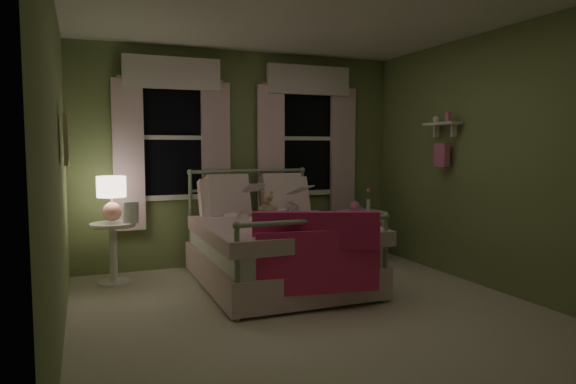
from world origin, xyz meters
name	(u,v)px	position (x,y,z in m)	size (l,w,h in m)	color
room_shell	(313,163)	(0.00, 0.00, 1.30)	(4.20, 4.20, 4.20)	#EEE4CE
bed	(276,247)	(0.03, 1.01, 0.38)	(1.58, 2.04, 1.18)	white
pink_throw	(317,243)	(0.03, -0.02, 0.61)	(1.09, 0.48, 0.71)	#D72A6B
child_left	(238,193)	(-0.25, 1.43, 0.94)	(0.27, 0.18, 0.74)	#F7D1DD
child_right	(286,191)	(0.31, 1.43, 0.94)	(0.36, 0.28, 0.74)	#F7D1DD
book_left	(245,192)	(-0.25, 1.18, 0.96)	(0.20, 0.27, 0.03)	beige
book_right	(294,195)	(0.31, 1.18, 0.92)	(0.20, 0.27, 0.02)	beige
teddy_bear	(267,206)	(0.03, 1.27, 0.79)	(0.22, 0.17, 0.30)	tan
nightstand_left	(113,245)	(-1.56, 1.62, 0.42)	(0.46, 0.46, 0.65)	white
table_lamp	(112,194)	(-1.56, 1.62, 0.95)	(0.30, 0.30, 0.47)	#F19C8E
book_nightstand	(123,223)	(-1.46, 1.54, 0.66)	(0.16, 0.22, 0.02)	beige
nightstand_right	(362,219)	(1.36, 1.51, 0.55)	(0.50, 0.40, 0.64)	white
pink_toy	(355,207)	(1.26, 1.51, 0.71)	(0.14, 0.19, 0.14)	pink
bud_vase	(368,199)	(1.48, 1.56, 0.79)	(0.06, 0.06, 0.28)	white
window_left	(173,131)	(-0.85, 2.03, 1.62)	(1.34, 0.13, 1.96)	black
window_right	(308,133)	(0.85, 2.03, 1.62)	(1.34, 0.13, 1.96)	black
wall_shelf	(442,139)	(1.90, 0.70, 1.52)	(0.15, 0.50, 0.60)	white
framed_picture	(66,140)	(-1.95, 0.60, 1.50)	(0.03, 0.32, 0.42)	beige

